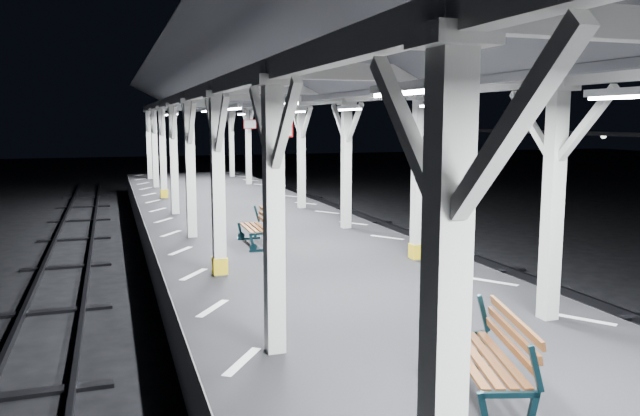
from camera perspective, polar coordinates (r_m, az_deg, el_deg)
ground at (r=10.57m, az=3.94°, el=-13.09°), size 120.00×120.00×0.00m
platform at (r=10.40m, az=3.96°, el=-10.52°), size 6.00×50.00×1.00m
hazard_stripes_left at (r=9.61m, az=-9.79°, el=-9.03°), size 1.00×48.00×0.01m
hazard_stripes_right at (r=11.39m, az=15.51°, el=-6.50°), size 1.00×48.00×0.01m
track_left at (r=9.90m, az=-24.91°, el=-14.86°), size 2.20×60.00×0.16m
track_right at (r=13.20m, az=24.68°, el=-9.12°), size 2.20×60.00×0.16m
canopy at (r=9.88m, az=4.25°, el=12.42°), size 5.40×49.00×4.65m
bench_near at (r=6.63m, az=15.57°, el=-12.87°), size 1.05×1.74×0.89m
bench_mid at (r=14.15m, az=-5.66°, el=-1.66°), size 0.60×1.52×0.82m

